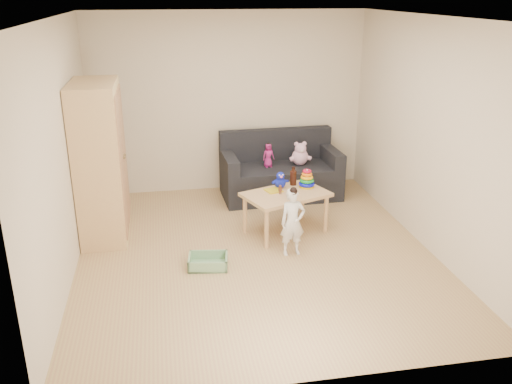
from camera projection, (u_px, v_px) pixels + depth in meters
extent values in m
plane|color=tan|center=(256.00, 252.00, 6.27)|extent=(4.50, 4.50, 0.00)
plane|color=white|center=(255.00, 17.00, 5.36)|extent=(4.50, 4.50, 0.00)
plane|color=beige|center=(228.00, 103.00, 7.89)|extent=(4.00, 0.00, 4.00)
plane|color=beige|center=(313.00, 229.00, 3.74)|extent=(4.00, 0.00, 4.00)
plane|color=beige|center=(62.00, 153.00, 5.49)|extent=(0.00, 4.50, 4.50)
plane|color=beige|center=(429.00, 135.00, 6.15)|extent=(0.00, 4.50, 4.50)
cube|color=#ECCA81|center=(100.00, 161.00, 6.43)|extent=(0.52, 1.04, 1.88)
cube|color=black|center=(281.00, 181.00, 7.89)|extent=(1.70, 0.89, 0.47)
cube|color=tan|center=(286.00, 213.00, 6.70)|extent=(1.15, 0.94, 0.52)
imported|color=white|center=(293.00, 223.00, 6.11)|extent=(0.30, 0.21, 0.77)
imported|color=#B7227B|center=(268.00, 156.00, 7.70)|extent=(0.19, 0.15, 0.33)
cylinder|color=#C7A80A|center=(307.00, 186.00, 6.80)|extent=(0.19, 0.19, 0.02)
cylinder|color=silver|center=(307.00, 178.00, 6.76)|extent=(0.02, 0.02, 0.22)
torus|color=#0C11C1|center=(307.00, 184.00, 6.79)|extent=(0.20, 0.20, 0.04)
torus|color=#158E2C|center=(307.00, 180.00, 6.78)|extent=(0.18, 0.18, 0.04)
torus|color=#F5A80C|center=(307.00, 177.00, 6.76)|extent=(0.16, 0.16, 0.04)
torus|color=orange|center=(307.00, 174.00, 6.75)|extent=(0.13, 0.13, 0.04)
torus|color=red|center=(307.00, 171.00, 6.73)|extent=(0.11, 0.11, 0.04)
cylinder|color=black|center=(293.00, 178.00, 6.86)|extent=(0.08, 0.08, 0.19)
cylinder|color=black|center=(293.00, 170.00, 6.82)|extent=(0.04, 0.04, 0.05)
cylinder|color=black|center=(293.00, 167.00, 6.81)|extent=(0.05, 0.05, 0.02)
cube|color=gold|center=(273.00, 190.00, 6.67)|extent=(0.23, 0.23, 0.01)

